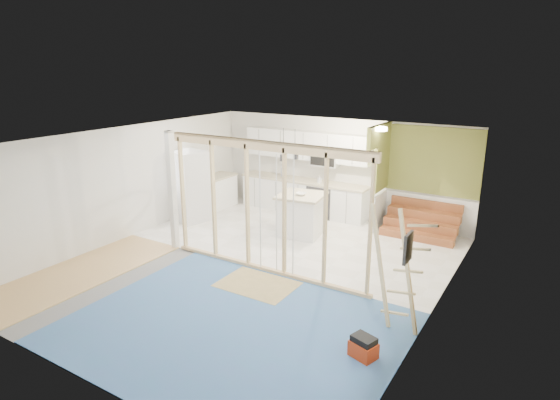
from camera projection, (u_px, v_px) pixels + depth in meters
The scene contains 17 objects.
room at pixel (252, 206), 9.01m from camera, with size 7.01×8.01×2.61m.
floor_overlays at pixel (258, 267), 9.38m from camera, with size 7.00×8.00×0.03m.
stud_frame at pixel (243, 191), 9.04m from camera, with size 4.66×0.14×2.60m.
base_cabinets at pixel (275, 195), 12.80m from camera, with size 4.45×2.24×0.93m.
upper_cabinets at pixel (308, 147), 12.40m from camera, with size 3.60×0.41×0.85m.
green_partition at pixel (412, 195), 11.07m from camera, with size 2.25×1.51×2.60m.
pot_rack at pixel (289, 153), 10.51m from camera, with size 0.52×0.52×0.72m.
sheathing_panel at pixel (395, 292), 5.62m from camera, with size 0.02×4.00×2.60m, color tan.
electrical_panel at pixel (408, 248), 6.04m from camera, with size 0.04×0.30×0.40m, color #36373B.
ceiling_light at pixel (380, 129), 10.41m from camera, with size 0.32×0.32×0.08m, color #FFEABF.
fridge at pixel (190, 187), 11.94m from camera, with size 0.96×0.93×1.83m.
island at pixel (301, 215), 11.04m from camera, with size 1.17×1.17×1.01m.
bowl at pixel (301, 194), 10.81m from camera, with size 0.23×0.23×0.06m, color white.
soap_bottle_a at pixel (283, 170), 12.92m from camera, with size 0.13×0.13×0.33m, color #A1A5B3.
soap_bottle_b at pixel (320, 179), 12.22m from camera, with size 0.09×0.09×0.19m, color silver.
toolbox at pixel (363, 348), 6.46m from camera, with size 0.42×0.36×0.34m.
ladder at pixel (398, 270), 6.96m from camera, with size 1.03×0.12×1.92m.
Camera 1 is at (4.96, -7.06, 3.94)m, focal length 30.00 mm.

